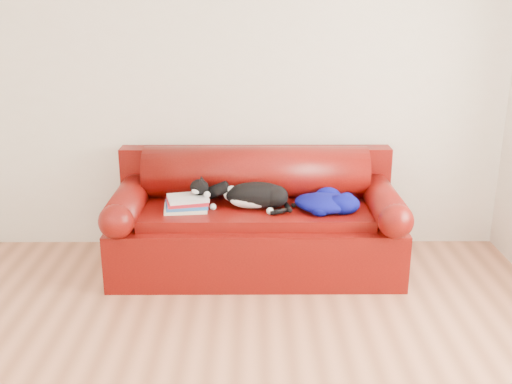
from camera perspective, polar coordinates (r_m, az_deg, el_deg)
room_shell at (r=2.70m, az=-3.07°, el=11.86°), size 4.52×4.02×2.61m
sofa_base at (r=4.50m, az=-0.01°, el=-4.44°), size 2.10×0.90×0.50m
sofa_back at (r=4.62m, az=-0.03°, el=0.20°), size 2.10×1.01×0.88m
book_stack at (r=4.33m, az=-6.61°, el=-1.07°), size 0.33×0.28×0.10m
cat at (r=4.33m, az=-0.07°, el=-0.37°), size 0.62×0.36×0.24m
blanket at (r=4.32m, az=6.67°, el=-0.94°), size 0.46×0.37×0.14m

